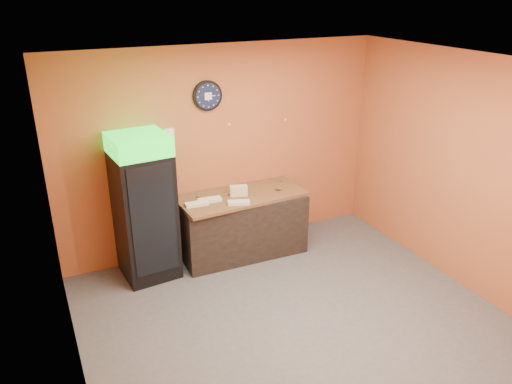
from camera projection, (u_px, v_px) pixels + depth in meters
floor at (293, 319)px, 5.61m from camera, size 4.50×4.50×0.00m
back_wall at (223, 150)px, 6.73m from camera, size 4.50×0.02×2.80m
left_wall at (64, 253)px, 4.17m from camera, size 0.02×4.00×2.80m
right_wall at (460, 172)px, 5.96m from camera, size 0.02×4.00×2.80m
ceiling at (302, 65)px, 4.52m from camera, size 4.50×4.00×0.02m
beverage_cooler at (145, 210)px, 6.11m from camera, size 0.70×0.71×1.86m
prep_counter at (242, 225)px, 6.84m from camera, size 1.70×0.79×0.84m
wall_clock at (207, 96)px, 6.33m from camera, size 0.39×0.06×0.39m
wall_phone at (169, 137)px, 6.27m from camera, size 0.12×0.10×0.22m
butcher_paper at (241, 196)px, 6.67m from camera, size 1.74×0.85×0.04m
sub_roll_stack at (239, 191)px, 6.59m from camera, size 0.24×0.13×0.15m
wrapped_sandwich_left at (197, 204)px, 6.32m from camera, size 0.30×0.13×0.04m
wrapped_sandwich_mid at (239, 202)px, 6.36m from camera, size 0.30×0.20×0.04m
wrapped_sandwich_right at (209, 200)px, 6.43m from camera, size 0.31×0.15×0.04m
kitchen_tool at (237, 191)px, 6.69m from camera, size 0.07×0.07×0.07m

